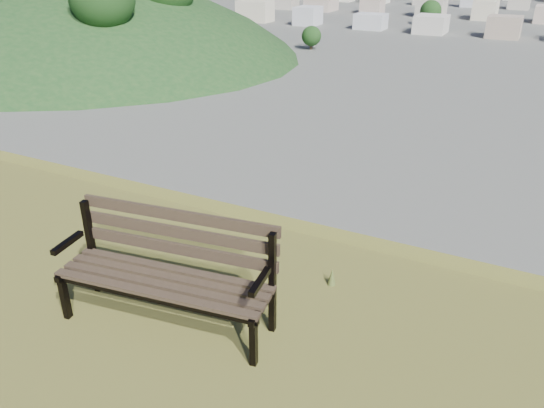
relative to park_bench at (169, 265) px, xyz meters
The scene contains 2 objects.
park_bench is the anchor object (origin of this frame).
green_wooded_hill 170.39m from the park_bench, 139.31° to the left, with size 172.89×138.31×86.45m.
Camera 1 is at (3.84, -0.90, 27.97)m, focal length 35.00 mm.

